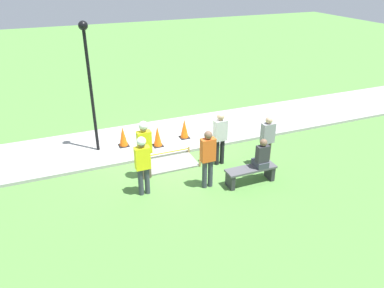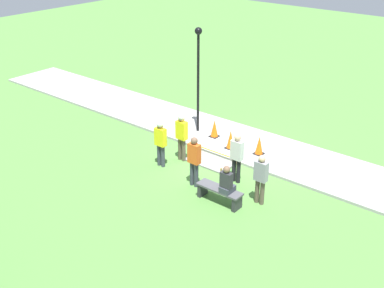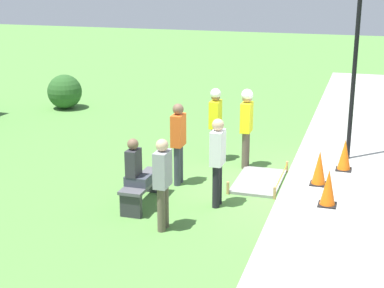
% 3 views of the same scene
% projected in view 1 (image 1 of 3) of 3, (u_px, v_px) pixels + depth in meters
% --- Properties ---
extents(ground_plane, '(60.00, 60.00, 0.00)m').
position_uv_depth(ground_plane, '(169.00, 156.00, 12.35)').
color(ground_plane, '#51843D').
extents(sidewalk, '(28.00, 2.87, 0.10)m').
position_uv_depth(sidewalk, '(156.00, 138.00, 13.52)').
color(sidewalk, '#9E9E99').
rests_on(sidewalk, ground_plane).
extents(wet_concrete_patch, '(1.71, 1.00, 0.26)m').
position_uv_depth(wet_concrete_patch, '(170.00, 164.00, 11.83)').
color(wet_concrete_patch, gray).
rests_on(wet_concrete_patch, ground_plane).
extents(traffic_cone_near_patch, '(0.34, 0.34, 0.71)m').
position_uv_depth(traffic_cone_near_patch, '(184.00, 129.00, 13.27)').
color(traffic_cone_near_patch, black).
rests_on(traffic_cone_near_patch, sidewalk).
extents(traffic_cone_far_patch, '(0.34, 0.34, 0.72)m').
position_uv_depth(traffic_cone_far_patch, '(158.00, 136.00, 12.68)').
color(traffic_cone_far_patch, black).
rests_on(traffic_cone_far_patch, sidewalk).
extents(traffic_cone_sidewalk_edge, '(0.34, 0.34, 0.70)m').
position_uv_depth(traffic_cone_sidewalk_edge, '(123.00, 137.00, 12.68)').
color(traffic_cone_sidewalk_edge, black).
rests_on(traffic_cone_sidewalk_edge, sidewalk).
extents(park_bench, '(1.50, 0.44, 0.50)m').
position_uv_depth(park_bench, '(251.00, 173.00, 10.74)').
color(park_bench, '#2D2D33').
rests_on(park_bench, ground_plane).
extents(person_seated_on_bench, '(0.36, 0.44, 0.89)m').
position_uv_depth(person_seated_on_bench, '(262.00, 156.00, 10.57)').
color(person_seated_on_bench, '#383D47').
rests_on(person_seated_on_bench, park_bench).
extents(worker_supervisor, '(0.40, 0.25, 1.73)m').
position_uv_depth(worker_supervisor, '(143.00, 161.00, 9.92)').
color(worker_supervisor, '#383D47').
rests_on(worker_supervisor, ground_plane).
extents(worker_assistant, '(0.40, 0.26, 1.82)m').
position_uv_depth(worker_assistant, '(144.00, 145.00, 10.65)').
color(worker_assistant, brown).
rests_on(worker_assistant, ground_plane).
extents(bystander_in_orange_shirt, '(0.40, 0.23, 1.73)m').
position_uv_depth(bystander_in_orange_shirt, '(208.00, 156.00, 10.27)').
color(bystander_in_orange_shirt, '#383D47').
rests_on(bystander_in_orange_shirt, ground_plane).
extents(bystander_in_gray_shirt, '(0.40, 0.23, 1.72)m').
position_uv_depth(bystander_in_gray_shirt, '(220.00, 136.00, 11.48)').
color(bystander_in_gray_shirt, black).
rests_on(bystander_in_gray_shirt, ground_plane).
extents(bystander_in_white_shirt, '(0.40, 0.22, 1.64)m').
position_uv_depth(bystander_in_white_shirt, '(267.00, 139.00, 11.43)').
color(bystander_in_white_shirt, brown).
rests_on(bystander_in_white_shirt, ground_plane).
extents(lamppost_near, '(0.28, 0.28, 4.17)m').
position_uv_depth(lamppost_near, '(89.00, 71.00, 11.38)').
color(lamppost_near, black).
rests_on(lamppost_near, sidewalk).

